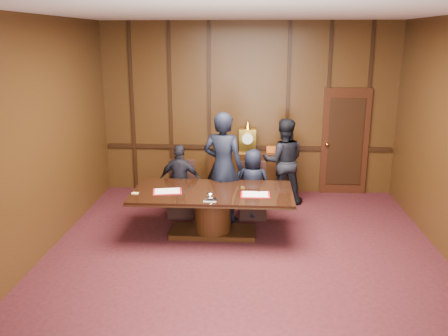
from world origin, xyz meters
name	(u,v)px	position (x,y,z in m)	size (l,w,h in m)	color
room	(249,147)	(0.07, 0.14, 1.72)	(7.00, 7.04, 3.50)	black
sideboard	(247,171)	(0.00, 3.26, 0.49)	(1.60, 0.45, 1.54)	black
conference_table	(213,205)	(-0.53, 1.10, 0.51)	(2.62, 1.32, 0.76)	black
folder_left	(167,191)	(-1.26, 1.01, 0.77)	(0.51, 0.41, 0.02)	#A10E14
folder_right	(255,195)	(0.16, 0.94, 0.77)	(0.46, 0.34, 0.02)	#A10E14
inkstand	(210,197)	(-0.53, 0.65, 0.81)	(0.20, 0.14, 0.12)	white
notepad	(135,193)	(-1.76, 0.89, 0.77)	(0.10, 0.07, 0.01)	#E5BF70
chair_left	(182,199)	(-1.18, 1.98, 0.29)	(0.51, 0.51, 0.99)	black
chair_right	(252,201)	(0.12, 1.98, 0.29)	(0.51, 0.51, 0.99)	black
signatory_left	(181,181)	(-1.18, 1.90, 0.67)	(0.78, 0.33, 1.34)	black
signatory_right	(253,184)	(0.12, 1.90, 0.64)	(0.63, 0.41, 1.28)	black
witness_left	(223,167)	(-0.40, 1.78, 0.98)	(0.71, 0.47, 1.96)	black
witness_right	(283,161)	(0.71, 2.79, 0.84)	(0.82, 0.64, 1.68)	black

